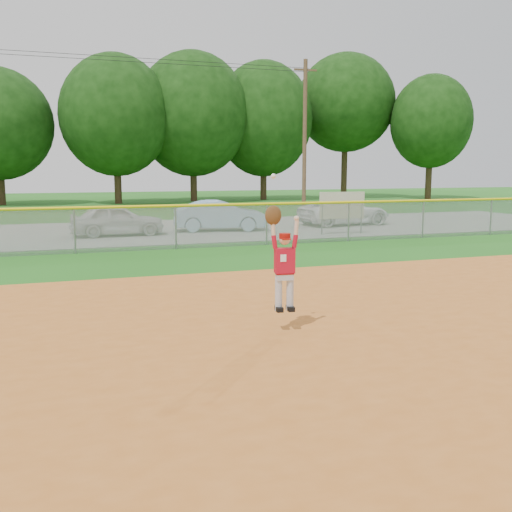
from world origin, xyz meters
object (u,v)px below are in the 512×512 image
(sponsor_sign, at_px, (342,206))
(ballplayer, at_px, (283,259))
(car_blue, at_px, (220,215))
(car_white_a, at_px, (117,220))
(car_white_b, at_px, (344,212))

(sponsor_sign, distance_m, ballplayer, 14.87)
(car_blue, height_order, sponsor_sign, sponsor_sign)
(ballplayer, bearing_deg, car_white_a, 95.22)
(car_blue, relative_size, ballplayer, 1.77)
(car_blue, bearing_deg, car_white_b, -74.32)
(ballplayer, bearing_deg, car_blue, 78.70)
(car_blue, height_order, ballplayer, ballplayer)
(sponsor_sign, bearing_deg, car_white_a, 164.97)
(car_white_b, xyz_separation_m, sponsor_sign, (-1.97, -3.56, 0.53))
(car_white_a, bearing_deg, ballplayer, -176.84)
(sponsor_sign, height_order, ballplayer, ballplayer)
(car_white_a, distance_m, car_white_b, 11.06)
(car_white_b, relative_size, sponsor_sign, 2.24)
(car_blue, xyz_separation_m, car_white_b, (6.49, 0.66, -0.04))
(sponsor_sign, bearing_deg, car_blue, 147.29)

